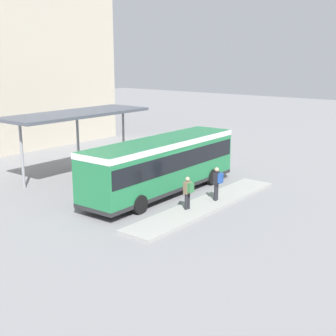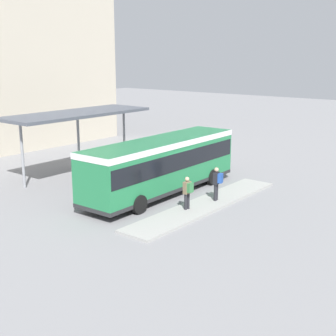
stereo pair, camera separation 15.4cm
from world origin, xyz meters
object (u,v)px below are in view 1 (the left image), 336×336
at_px(city_bus, 162,162).
at_px(bicycle_blue, 217,159).
at_px(pedestrian_waiting, 217,182).
at_px(bicycle_white, 210,158).
at_px(pedestrian_companion, 188,191).

distance_m(city_bus, bicycle_blue, 7.92).
relative_size(city_bus, pedestrian_waiting, 6.10).
distance_m(bicycle_blue, bicycle_white, 0.69).
relative_size(city_bus, bicycle_blue, 5.98).
xyz_separation_m(city_bus, pedestrian_companion, (-1.53, -2.83, -0.71)).
distance_m(city_bus, bicycle_white, 8.27).
height_order(pedestrian_waiting, bicycle_white, pedestrian_waiting).
bearing_deg(pedestrian_companion, bicycle_blue, -60.17).
xyz_separation_m(city_bus, bicycle_white, (7.88, 2.08, -1.38)).
xyz_separation_m(pedestrian_waiting, bicycle_white, (7.35, 5.22, -0.73)).
bearing_deg(bicycle_blue, pedestrian_companion, -60.42).
bearing_deg(city_bus, bicycle_white, 13.67).
xyz_separation_m(pedestrian_waiting, pedestrian_companion, (-2.07, 0.31, -0.07)).
distance_m(pedestrian_companion, bicycle_white, 10.64).
xyz_separation_m(pedestrian_waiting, bicycle_blue, (7.13, 4.57, -0.72)).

